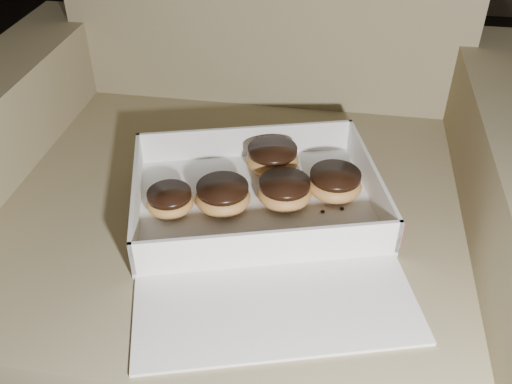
{
  "coord_description": "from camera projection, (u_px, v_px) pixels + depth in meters",
  "views": [
    {
      "loc": [
        0.05,
        -0.74,
        1.03
      ],
      "look_at": [
        -0.06,
        -0.04,
        0.49
      ],
      "focal_mm": 40.0,
      "sensor_mm": 36.0,
      "label": 1
    }
  ],
  "objects": [
    {
      "name": "floor",
      "position": [
        288.0,
        368.0,
        1.21
      ],
      "size": [
        4.5,
        4.5,
        0.0
      ],
      "primitive_type": "plane",
      "color": "black",
      "rests_on": "ground"
    },
    {
      "name": "crumb_c",
      "position": [
        342.0,
        209.0,
        0.89
      ],
      "size": [
        0.01,
        0.01,
        0.0
      ],
      "primitive_type": "ellipsoid",
      "color": "black",
      "rests_on": "bakery_box"
    },
    {
      "name": "donut_e",
      "position": [
        335.0,
        183.0,
        0.91
      ],
      "size": [
        0.09,
        0.09,
        0.04
      ],
      "color": "#D9954B",
      "rests_on": "bakery_box"
    },
    {
      "name": "donut_c",
      "position": [
        170.0,
        201.0,
        0.88
      ],
      "size": [
        0.07,
        0.07,
        0.04
      ],
      "color": "#D9954B",
      "rests_on": "bakery_box"
    },
    {
      "name": "bakery_box",
      "position": [
        261.0,
        215.0,
        0.87
      ],
      "size": [
        0.48,
        0.53,
        0.06
      ],
      "rotation": [
        0.0,
        0.0,
        0.29
      ],
      "color": "white",
      "rests_on": "armchair"
    },
    {
      "name": "donut_a",
      "position": [
        272.0,
        158.0,
        0.96
      ],
      "size": [
        0.09,
        0.09,
        0.04
      ],
      "color": "#D9954B",
      "rests_on": "bakery_box"
    },
    {
      "name": "armchair",
      "position": [
        244.0,
        228.0,
        1.08
      ],
      "size": [
        0.99,
        0.83,
        1.03
      ],
      "color": "#837354",
      "rests_on": "floor"
    },
    {
      "name": "donut_b",
      "position": [
        284.0,
        191.0,
        0.89
      ],
      "size": [
        0.09,
        0.09,
        0.04
      ],
      "color": "#D9954B",
      "rests_on": "bakery_box"
    },
    {
      "name": "crumb_d",
      "position": [
        275.0,
        233.0,
        0.84
      ],
      "size": [
        0.01,
        0.01,
        0.0
      ],
      "primitive_type": "ellipsoid",
      "color": "black",
      "rests_on": "bakery_box"
    },
    {
      "name": "crumb_a",
      "position": [
        323.0,
        212.0,
        0.89
      ],
      "size": [
        0.01,
        0.01,
        0.0
      ],
      "primitive_type": "ellipsoid",
      "color": "black",
      "rests_on": "bakery_box"
    },
    {
      "name": "crumb_b",
      "position": [
        206.0,
        209.0,
        0.89
      ],
      "size": [
        0.01,
        0.01,
        0.0
      ],
      "primitive_type": "ellipsoid",
      "color": "black",
      "rests_on": "bakery_box"
    },
    {
      "name": "donut_d",
      "position": [
        223.0,
        196.0,
        0.88
      ],
      "size": [
        0.09,
        0.09,
        0.04
      ],
      "color": "#D9954B",
      "rests_on": "bakery_box"
    }
  ]
}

